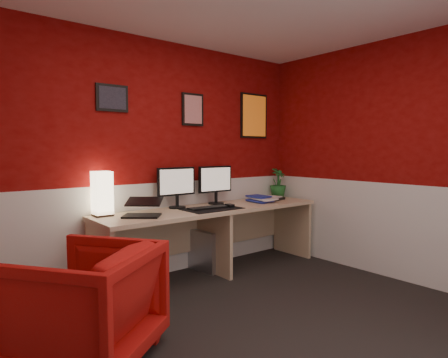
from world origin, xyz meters
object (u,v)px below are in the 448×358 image
at_px(desk, 214,240).
at_px(potted_plant, 278,183).
at_px(laptop, 142,205).
at_px(shoji_lamp, 102,195).
at_px(monitor_right, 216,179).
at_px(monitor_left, 177,181).
at_px(pc_tower, 205,250).
at_px(armchair, 85,304).
at_px(zen_tray, 269,199).

bearing_deg(desk, potted_plant, 9.12).
bearing_deg(potted_plant, laptop, -173.35).
bearing_deg(shoji_lamp, potted_plant, -0.70).
bearing_deg(monitor_right, monitor_left, 178.96).
height_order(monitor_left, pc_tower, monitor_left).
bearing_deg(pc_tower, armchair, -154.92).
distance_m(desk, shoji_lamp, 1.30).
height_order(monitor_right, armchair, monitor_right).
relative_size(monitor_left, zen_tray, 1.66).
height_order(desk, monitor_right, monitor_right).
bearing_deg(pc_tower, shoji_lamp, 171.02).
bearing_deg(shoji_lamp, armchair, -116.66).
distance_m(monitor_left, zen_tray, 1.28).
distance_m(shoji_lamp, laptop, 0.39).
distance_m(potted_plant, armchair, 3.14).
bearing_deg(laptop, monitor_right, 52.70).
distance_m(desk, laptop, 1.00).
distance_m(zen_tray, pc_tower, 1.04).
height_order(monitor_right, pc_tower, monitor_right).
bearing_deg(desk, monitor_right, 47.38).
height_order(desk, laptop, laptop).
distance_m(desk, pc_tower, 0.22).
bearing_deg(pc_tower, monitor_right, -0.13).
xyz_separation_m(potted_plant, pc_tower, (-1.21, -0.02, -0.69)).
height_order(pc_tower, armchair, armchair).
height_order(laptop, pc_tower, laptop).
xyz_separation_m(desk, zen_tray, (0.90, 0.04, 0.38)).
height_order(monitor_left, potted_plant, monitor_left).
distance_m(monitor_right, potted_plant, 1.04).
bearing_deg(laptop, desk, 43.01).
relative_size(monitor_left, armchair, 0.71).
distance_m(shoji_lamp, pc_tower, 1.35).
bearing_deg(zen_tray, monitor_left, 172.59).
relative_size(desk, zen_tray, 7.43).
bearing_deg(armchair, desk, 170.73).
distance_m(potted_plant, pc_tower, 1.39).
height_order(desk, potted_plant, potted_plant).
height_order(desk, shoji_lamp, shoji_lamp).
height_order(laptop, potted_plant, potted_plant).
xyz_separation_m(monitor_right, armchair, (-1.87, -1.06, -0.65)).
distance_m(laptop, potted_plant, 2.11).
xyz_separation_m(shoji_lamp, zen_tray, (2.04, -0.18, -0.18)).
height_order(shoji_lamp, pc_tower, shoji_lamp).
xyz_separation_m(zen_tray, potted_plant, (0.31, 0.15, 0.17)).
distance_m(laptop, zen_tray, 1.78).
xyz_separation_m(shoji_lamp, laptop, (0.27, -0.27, -0.09)).
relative_size(shoji_lamp, armchair, 0.49).
relative_size(shoji_lamp, potted_plant, 1.06).
relative_size(zen_tray, armchair, 0.43).
distance_m(desk, monitor_right, 0.71).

